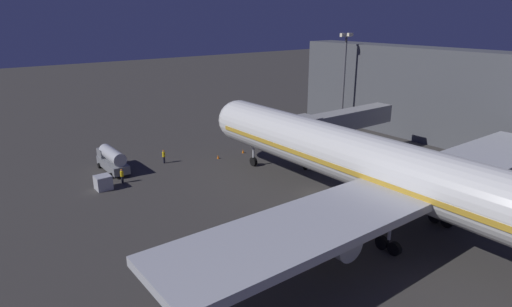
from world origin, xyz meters
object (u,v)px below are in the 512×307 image
Objects in this scene: fuel_tanker at (112,159)px; traffic_cone_nose_starboard at (218,157)px; apron_floodlight_mast at (344,74)px; ground_crew_marshaller_fwd at (122,175)px; ground_crew_near_nose_gear at (164,156)px; traffic_cone_nose_port at (243,151)px; baggage_container_near_belt at (103,182)px; airliner_at_gate at (403,175)px; jet_bridge at (336,122)px.

fuel_tanker is 14.46m from traffic_cone_nose_starboard.
ground_crew_marshaller_fwd is (42.08, 2.46, -8.76)m from apron_floodlight_mast.
apron_floodlight_mast reaches higher than fuel_tanker.
traffic_cone_nose_port is (-11.43, 2.89, -0.79)m from ground_crew_near_nose_gear.
baggage_container_near_belt is 10.72m from ground_crew_near_nose_gear.
apron_floodlight_mast is 30.31× the size of traffic_cone_nose_port.
airliner_at_gate is 29.07m from traffic_cone_nose_port.
apron_floodlight_mast is at bearing -176.55° from traffic_cone_nose_starboard.
baggage_container_near_belt is at bearing 3.63° from traffic_cone_nose_port.
apron_floodlight_mast is at bearing -175.90° from traffic_cone_nose_port.
apron_floodlight_mast is 8.68× the size of ground_crew_near_nose_gear.
airliner_at_gate is 3.52× the size of apron_floodlight_mast.
ground_crew_near_nose_gear is (-9.85, -4.24, 0.23)m from baggage_container_near_belt.
airliner_at_gate is at bearing 49.79° from apron_floodlight_mast.
fuel_tanker is 3.79× the size of baggage_container_near_belt.
fuel_tanker reaches higher than traffic_cone_nose_port.
apron_floodlight_mast reaches higher than ground_crew_marshaller_fwd.
ground_crew_marshaller_fwd reaches higher than baggage_container_near_belt.
ground_crew_near_nose_gear reaches higher than traffic_cone_nose_starboard.
fuel_tanker is (26.01, -15.10, -4.06)m from jet_bridge.
jet_bridge is at bearing 125.54° from traffic_cone_nose_port.
ground_crew_marshaller_fwd is 3.29× the size of traffic_cone_nose_port.
apron_floodlight_mast is (-15.47, -12.62, 4.05)m from jet_bridge.
traffic_cone_nose_starboard is at bearing 3.45° from apron_floodlight_mast.
airliner_at_gate is at bearing 60.25° from jet_bridge.
baggage_container_near_belt is 0.92× the size of ground_crew_near_nose_gear.
jet_bridge is 9.48× the size of ground_crew_near_nose_gear.
jet_bridge is (-10.03, -17.54, 0.09)m from airliner_at_gate.
traffic_cone_nose_port is at bearing 167.14° from fuel_tanker.
fuel_tanker is 12.18× the size of traffic_cone_nose_port.
ground_crew_marshaller_fwd reaches higher than traffic_cone_nose_port.
ground_crew_marshaller_fwd is at bearing 3.13° from traffic_cone_nose_starboard.
fuel_tanker is at bearing -16.76° from traffic_cone_nose_starboard.
traffic_cone_nose_starboard is (-14.38, -0.79, -0.72)m from ground_crew_marshaller_fwd.
baggage_container_near_belt reaches higher than traffic_cone_nose_port.
traffic_cone_nose_port is (-18.18, 4.15, -1.37)m from fuel_tanker.
ground_crew_marshaller_fwd is (16.58, -27.71, -4.61)m from airliner_at_gate.
ground_crew_marshaller_fwd is 14.42m from traffic_cone_nose_starboard.
jet_bridge is 20.38m from apron_floodlight_mast.
apron_floodlight_mast is 45.56m from baggage_container_near_belt.
baggage_container_near_belt is (19.08, -27.14, -4.78)m from airliner_at_gate.
baggage_container_near_belt is 3.22× the size of traffic_cone_nose_port.
traffic_cone_nose_starboard is at bearing -175.43° from baggage_container_near_belt.
traffic_cone_nose_starboard is (27.70, 1.67, -9.48)m from apron_floodlight_mast.
ground_crew_near_nose_gear is 3.49× the size of traffic_cone_nose_starboard.
traffic_cone_nose_starboard is (-16.88, -1.35, -0.56)m from baggage_container_near_belt.
airliner_at_gate is at bearing 116.09° from fuel_tanker.
fuel_tanker reaches higher than baggage_container_near_belt.
airliner_at_gate is at bearing 125.10° from baggage_container_near_belt.
apron_floodlight_mast is 43.05m from ground_crew_marshaller_fwd.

